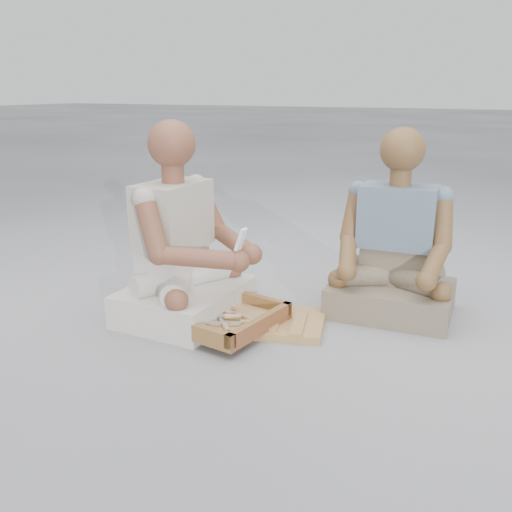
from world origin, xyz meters
The scene contains 29 objects.
ground centered at (0.00, 0.00, 0.00)m, with size 60.00×60.00×0.00m, color #A3A4A9.
carved_panel centered at (-0.03, 0.16, 0.02)m, with size 0.53×0.35×0.04m, color olive.
tool_tray centered at (-0.23, 0.04, 0.06)m, with size 0.62×0.52×0.07m.
chisel_0 centered at (-0.19, 0.04, 0.06)m, with size 0.22×0.06×0.02m.
chisel_1 centered at (-0.30, 0.22, 0.07)m, with size 0.11×0.21×0.02m.
chisel_2 centered at (-0.13, 0.01, 0.08)m, with size 0.21×0.10×0.02m.
chisel_3 centered at (-0.22, 0.14, 0.08)m, with size 0.17×0.17×0.02m.
chisel_4 centered at (-0.19, 0.07, 0.08)m, with size 0.21×0.11×0.02m.
chisel_5 centered at (-0.21, 0.13, 0.08)m, with size 0.22×0.05×0.02m.
chisel_6 centered at (-0.28, 0.03, 0.08)m, with size 0.16×0.18×0.02m.
chisel_7 centered at (-0.10, -0.07, 0.07)m, with size 0.17×0.17×0.02m.
chisel_8 centered at (-0.04, -0.02, 0.08)m, with size 0.20×0.13×0.02m.
chisel_9 centered at (-0.07, 0.06, 0.07)m, with size 0.21×0.09×0.02m.
chisel_10 centered at (-0.27, 0.11, 0.07)m, with size 0.22×0.05×0.02m.
wood_chip_0 centered at (-0.49, 0.04, 0.00)m, with size 0.02×0.01×0.00m, color tan.
wood_chip_1 centered at (-0.52, -0.10, 0.00)m, with size 0.02×0.01×0.00m, color tan.
wood_chip_2 centered at (-0.33, 0.14, 0.00)m, with size 0.02×0.01×0.00m, color tan.
wood_chip_3 centered at (-0.09, -0.14, 0.00)m, with size 0.02×0.01×0.00m, color tan.
wood_chip_4 centered at (-0.11, 0.06, 0.00)m, with size 0.02×0.01×0.00m, color tan.
wood_chip_5 centered at (-0.53, -0.21, 0.00)m, with size 0.02×0.01×0.00m, color tan.
wood_chip_6 centered at (-0.05, -0.05, 0.00)m, with size 0.02×0.01×0.00m, color tan.
wood_chip_7 centered at (-0.30, -0.12, 0.00)m, with size 0.02×0.01×0.00m, color tan.
wood_chip_8 centered at (-0.25, 0.23, 0.00)m, with size 0.02×0.01×0.00m, color tan.
wood_chip_9 centered at (-0.46, 0.33, 0.00)m, with size 0.02×0.01×0.00m, color tan.
wood_chip_10 centered at (-0.13, 0.34, 0.00)m, with size 0.02×0.01×0.00m, color tan.
wood_chip_11 centered at (-0.17, 0.35, 0.00)m, with size 0.02×0.01×0.00m, color tan.
craftsman centered at (-0.41, 0.09, 0.31)m, with size 0.60×0.58×0.90m.
companion centered at (0.44, 0.58, 0.29)m, with size 0.58×0.49×0.86m.
mobile_phone centered at (-0.07, 0.03, 0.42)m, with size 0.05×0.04×0.10m.
Camera 1 is at (1.02, -1.97, 1.02)m, focal length 40.00 mm.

